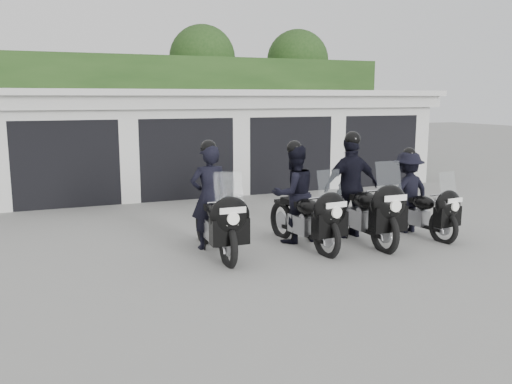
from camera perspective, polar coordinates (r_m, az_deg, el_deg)
name	(u,v)px	position (r m, az deg, el deg)	size (l,w,h in m)	color
ground	(266,250)	(9.92, 1.07, -6.17)	(80.00, 80.00, 0.00)	gray
garage_block	(166,140)	(17.28, -9.48, 5.39)	(16.40, 6.80, 2.96)	silver
background_vegetation	(147,97)	(22.07, -11.44, 9.78)	(20.00, 3.90, 5.80)	#1C3914
police_bike_a	(214,208)	(9.61, -4.41, -1.69)	(0.73, 2.37, 2.06)	black
police_bike_b	(299,200)	(10.18, 4.60, -0.86)	(0.98, 2.31, 2.02)	black
police_bike_c	(357,193)	(10.70, 10.55, -0.11)	(1.18, 2.49, 2.17)	black
police_bike_d	(413,196)	(11.44, 16.20, -0.45)	(1.15, 2.07, 1.80)	black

